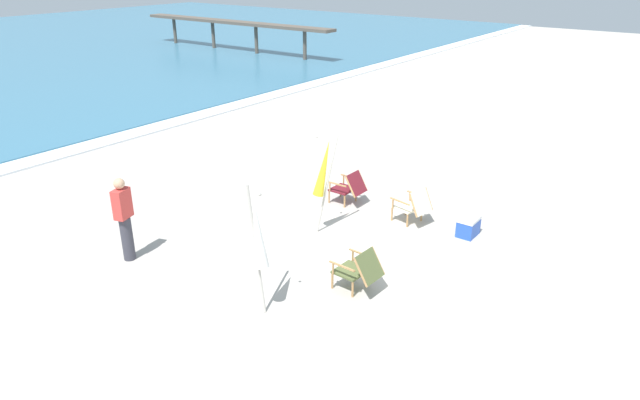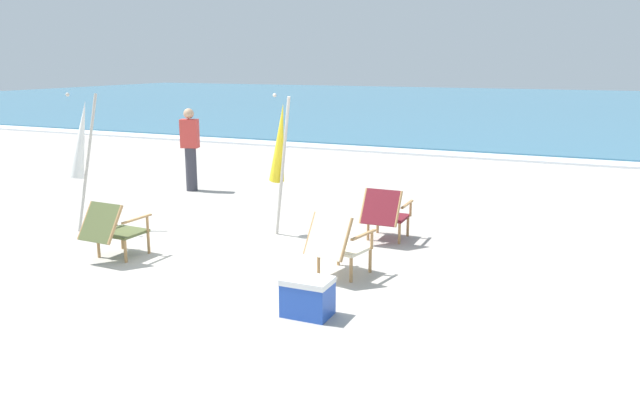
{
  "view_description": "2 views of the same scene",
  "coord_description": "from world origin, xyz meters",
  "px_view_note": "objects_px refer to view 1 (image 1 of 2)",
  "views": [
    {
      "loc": [
        -8.49,
        -5.1,
        5.28
      ],
      "look_at": [
        0.26,
        1.43,
        0.58
      ],
      "focal_mm": 32.0,
      "sensor_mm": 36.0,
      "label": 1
    },
    {
      "loc": [
        4.22,
        -6.67,
        2.55
      ],
      "look_at": [
        0.88,
        0.87,
        0.69
      ],
      "focal_mm": 35.0,
      "sensor_mm": 36.0,
      "label": 2
    }
  ],
  "objects_px": {
    "beach_chair_front_right": "(359,269)",
    "person_near_chairs": "(124,219)",
    "umbrella_furled_yellow": "(324,169)",
    "umbrella_furled_white": "(257,233)",
    "cooler_box": "(468,226)",
    "beach_chair_back_right": "(349,187)",
    "beach_chair_far_center": "(413,205)"
  },
  "relations": [
    {
      "from": "umbrella_furled_white",
      "to": "cooler_box",
      "type": "distance_m",
      "value": 4.91
    },
    {
      "from": "person_near_chairs",
      "to": "cooler_box",
      "type": "relative_size",
      "value": 3.33
    },
    {
      "from": "beach_chair_front_right",
      "to": "umbrella_furled_white",
      "type": "xyz_separation_m",
      "value": [
        -1.4,
        0.98,
        0.95
      ]
    },
    {
      "from": "beach_chair_far_center",
      "to": "umbrella_furled_yellow",
      "type": "distance_m",
      "value": 2.15
    },
    {
      "from": "umbrella_furled_white",
      "to": "cooler_box",
      "type": "xyz_separation_m",
      "value": [
        4.49,
        -1.63,
        -1.16
      ]
    },
    {
      "from": "person_near_chairs",
      "to": "cooler_box",
      "type": "xyz_separation_m",
      "value": [
        4.75,
        -4.72,
        -0.64
      ]
    },
    {
      "from": "umbrella_furled_yellow",
      "to": "person_near_chairs",
      "type": "bearing_deg",
      "value": 144.8
    },
    {
      "from": "beach_chair_far_center",
      "to": "umbrella_furled_white",
      "type": "relative_size",
      "value": 0.4
    },
    {
      "from": "umbrella_furled_yellow",
      "to": "umbrella_furled_white",
      "type": "relative_size",
      "value": 1.0
    },
    {
      "from": "beach_chair_far_center",
      "to": "person_near_chairs",
      "type": "bearing_deg",
      "value": 142.38
    },
    {
      "from": "beach_chair_back_right",
      "to": "beach_chair_far_center",
      "type": "xyz_separation_m",
      "value": [
        -0.05,
        -1.68,
        0.0
      ]
    },
    {
      "from": "cooler_box",
      "to": "beach_chair_back_right",
      "type": "bearing_deg",
      "value": 92.34
    },
    {
      "from": "umbrella_furled_yellow",
      "to": "umbrella_furled_white",
      "type": "distance_m",
      "value": 3.02
    },
    {
      "from": "cooler_box",
      "to": "umbrella_furled_white",
      "type": "bearing_deg",
      "value": 160.04
    },
    {
      "from": "beach_chair_front_right",
      "to": "beach_chair_back_right",
      "type": "xyz_separation_m",
      "value": [
        2.97,
        2.22,
        0.0
      ]
    },
    {
      "from": "beach_chair_back_right",
      "to": "umbrella_furled_white",
      "type": "relative_size",
      "value": 0.37
    },
    {
      "from": "beach_chair_far_center",
      "to": "cooler_box",
      "type": "bearing_deg",
      "value": -82.11
    },
    {
      "from": "beach_chair_front_right",
      "to": "umbrella_furled_yellow",
      "type": "distance_m",
      "value": 2.56
    },
    {
      "from": "beach_chair_front_right",
      "to": "cooler_box",
      "type": "relative_size",
      "value": 1.64
    },
    {
      "from": "beach_chair_front_right",
      "to": "person_near_chairs",
      "type": "relative_size",
      "value": 0.49
    },
    {
      "from": "beach_chair_back_right",
      "to": "beach_chair_front_right",
      "type": "bearing_deg",
      "value": -143.28
    },
    {
      "from": "beach_chair_far_center",
      "to": "umbrella_furled_yellow",
      "type": "relative_size",
      "value": 0.4
    },
    {
      "from": "beach_chair_front_right",
      "to": "person_near_chairs",
      "type": "height_order",
      "value": "person_near_chairs"
    },
    {
      "from": "beach_chair_back_right",
      "to": "cooler_box",
      "type": "distance_m",
      "value": 2.87
    },
    {
      "from": "umbrella_furled_yellow",
      "to": "person_near_chairs",
      "type": "relative_size",
      "value": 1.28
    },
    {
      "from": "umbrella_furled_yellow",
      "to": "cooler_box",
      "type": "xyz_separation_m",
      "value": [
        1.59,
        -2.49,
        -1.16
      ]
    },
    {
      "from": "umbrella_furled_yellow",
      "to": "cooler_box",
      "type": "bearing_deg",
      "value": -57.41
    },
    {
      "from": "beach_chair_front_right",
      "to": "beach_chair_back_right",
      "type": "relative_size",
      "value": 1.03
    },
    {
      "from": "beach_chair_back_right",
      "to": "cooler_box",
      "type": "xyz_separation_m",
      "value": [
        0.12,
        -2.86,
        -0.22
      ]
    },
    {
      "from": "umbrella_furled_white",
      "to": "cooler_box",
      "type": "height_order",
      "value": "umbrella_furled_white"
    },
    {
      "from": "beach_chair_back_right",
      "to": "umbrella_furled_yellow",
      "type": "height_order",
      "value": "umbrella_furled_yellow"
    },
    {
      "from": "beach_chair_far_center",
      "to": "umbrella_furled_white",
      "type": "bearing_deg",
      "value": 174.12
    }
  ]
}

